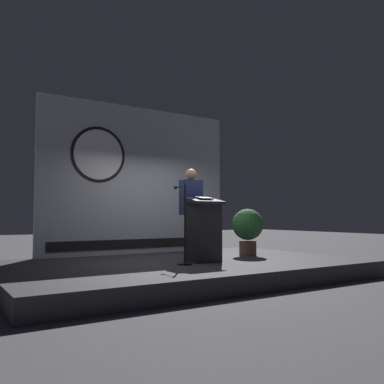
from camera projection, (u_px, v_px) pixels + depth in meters
name	position (u px, v px, depth m)	size (l,w,h in m)	color
ground_plane	(181.00, 278.00, 7.56)	(40.00, 40.00, 0.00)	#4C4C51
stage_platform	(181.00, 269.00, 7.57)	(6.40, 4.00, 0.30)	#333338
banner_display	(138.00, 180.00, 9.21)	(4.44, 0.12, 3.26)	#B2B7C1
podium	(204.00, 230.00, 7.44)	(0.64, 0.50, 1.18)	#26262B
speaker_person	(191.00, 213.00, 7.88)	(0.40, 0.26, 1.73)	black
microphone_stand	(184.00, 236.00, 7.08)	(0.24, 0.47, 1.39)	black
potted_plant	(248.00, 227.00, 8.69)	(0.66, 0.66, 0.98)	brown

